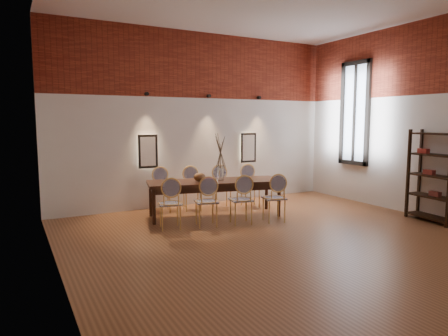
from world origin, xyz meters
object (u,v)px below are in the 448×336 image
chair_far_b (192,189)px  vase (220,173)px  chair_near_a (170,203)px  chair_far_a (161,190)px  shelving_rack (434,176)px  dining_table (215,198)px  book (206,179)px  chair_near_b (206,201)px  chair_near_d (274,198)px  chair_far_d (250,186)px  chair_near_c (241,200)px  chair_far_c (222,188)px  bowl (200,177)px

chair_far_b → vase: (0.28, -0.80, 0.43)m
chair_near_a → chair_far_a: size_ratio=1.00×
shelving_rack → chair_far_a: bearing=149.1°
chair_near_a → shelving_rack: 5.13m
dining_table → chair_far_a: (-0.83, 0.93, 0.09)m
book → dining_table: bearing=-50.6°
chair_near_b → chair_near_d: 1.36m
chair_far_a → chair_far_d: 2.04m
chair_near_c → chair_far_b: 1.59m
chair_near_a → chair_near_b: same height
chair_far_a → chair_far_b: size_ratio=1.00×
chair_near_a → shelving_rack: shelving_rack is taller
chair_far_b → chair_far_c: bearing=180.0°
chair_far_d → book: chair_far_d is taller
chair_near_a → chair_near_c: bearing=-0.0°
bowl → chair_far_c: bearing=35.8°
vase → bowl: 0.45m
chair_far_b → chair_far_d: (1.32, -0.31, 0.00)m
chair_far_a → shelving_rack: shelving_rack is taller
chair_near_d → chair_far_b: (-0.99, 1.71, 0.00)m
chair_far_a → chair_far_b: bearing=-180.0°
dining_table → chair_near_b: 0.80m
chair_near_b → dining_table: bearing=64.6°
chair_far_a → chair_far_d: bearing=-180.0°
chair_far_b → chair_far_d: bearing=-180.0°
chair_near_d → shelving_rack: size_ratio=0.52×
dining_table → bowl: (-0.33, 0.03, 0.46)m
chair_near_b → chair_far_d: size_ratio=1.00×
vase → chair_near_a: bearing=-161.2°
dining_table → shelving_rack: (3.58, -2.39, 0.53)m
chair_near_c → chair_near_d: same height
chair_far_b → chair_near_c: bearing=115.4°
vase → chair_far_b: bearing=109.5°
chair_near_a → chair_far_a: 1.43m
chair_near_c → chair_far_c: size_ratio=1.00×
dining_table → vase: (0.12, -0.03, 0.53)m
chair_near_d → book: bearing=144.6°
chair_near_b → chair_near_c: size_ratio=1.00×
chair_far_a → bowl: chair_far_a is taller
chair_near_b → shelving_rack: size_ratio=0.52×
chair_far_d → chair_far_a: bearing=0.0°
chair_far_b → dining_table: bearing=115.4°
chair_near_a → vase: size_ratio=3.13×
chair_far_a → shelving_rack: (4.41, -3.33, 0.43)m
chair_near_d → book: 1.47m
chair_near_b → chair_far_d: (1.65, 1.08, 0.00)m
chair_near_b → chair_near_c: (0.66, -0.16, 0.00)m
chair_near_a → bowl: bearing=43.9°
chair_far_d → chair_near_d: bearing=90.0°
dining_table → shelving_rack: bearing=-20.5°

